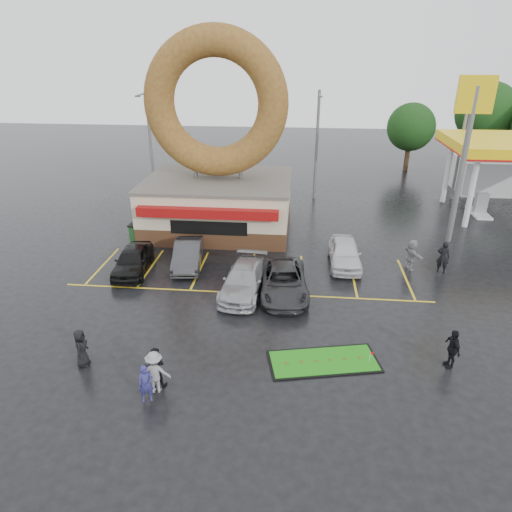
# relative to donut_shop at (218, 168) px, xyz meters

# --- Properties ---
(ground) EXTENTS (120.00, 120.00, 0.00)m
(ground) POSITION_rel_donut_shop_xyz_m (3.00, -12.97, -4.46)
(ground) COLOR black
(ground) RESTS_ON ground
(donut_shop) EXTENTS (10.20, 8.70, 13.50)m
(donut_shop) POSITION_rel_donut_shop_xyz_m (0.00, 0.00, 0.00)
(donut_shop) COLOR #472B19
(donut_shop) RESTS_ON ground
(shell_sign) EXTENTS (2.20, 0.36, 10.60)m
(shell_sign) POSITION_rel_donut_shop_xyz_m (16.00, -0.97, 2.91)
(shell_sign) COLOR slate
(shell_sign) RESTS_ON ground
(streetlight_left) EXTENTS (0.40, 2.21, 9.00)m
(streetlight_left) POSITION_rel_donut_shop_xyz_m (-7.00, 6.95, 0.32)
(streetlight_left) COLOR slate
(streetlight_left) RESTS_ON ground
(streetlight_mid) EXTENTS (0.40, 2.21, 9.00)m
(streetlight_mid) POSITION_rel_donut_shop_xyz_m (7.00, 7.95, 0.32)
(streetlight_mid) COLOR slate
(streetlight_mid) RESTS_ON ground
(streetlight_right) EXTENTS (0.40, 2.21, 9.00)m
(streetlight_right) POSITION_rel_donut_shop_xyz_m (19.00, 8.95, 0.32)
(streetlight_right) COLOR slate
(streetlight_right) RESTS_ON ground
(tree_far_c) EXTENTS (6.30, 6.30, 9.00)m
(tree_far_c) POSITION_rel_donut_shop_xyz_m (25.00, 21.03, 1.37)
(tree_far_c) COLOR #332114
(tree_far_c) RESTS_ON ground
(tree_far_d) EXTENTS (4.90, 4.90, 7.00)m
(tree_far_d) POSITION_rel_donut_shop_xyz_m (17.00, 19.03, 0.07)
(tree_far_d) COLOR #332114
(tree_far_d) RESTS_ON ground
(car_black) EXTENTS (2.15, 4.57, 1.51)m
(car_black) POSITION_rel_donut_shop_xyz_m (-3.82, -7.64, -3.71)
(car_black) COLOR black
(car_black) RESTS_ON ground
(car_dgrey) EXTENTS (2.15, 4.65, 1.48)m
(car_dgrey) POSITION_rel_donut_shop_xyz_m (-0.82, -6.50, -3.73)
(car_dgrey) COLOR #2F2F32
(car_dgrey) RESTS_ON ground
(car_silver) EXTENTS (2.48, 5.22, 1.47)m
(car_silver) POSITION_rel_donut_shop_xyz_m (2.95, -9.47, -3.73)
(car_silver) COLOR #9C9DA1
(car_silver) RESTS_ON ground
(car_grey) EXTENTS (2.90, 5.48, 1.47)m
(car_grey) POSITION_rel_donut_shop_xyz_m (5.07, -9.40, -3.73)
(car_grey) COLOR #2C2D2F
(car_grey) RESTS_ON ground
(car_white) EXTENTS (1.86, 4.57, 1.55)m
(car_white) POSITION_rel_donut_shop_xyz_m (8.58, -5.46, -3.69)
(car_white) COLOR silver
(car_white) RESTS_ON ground
(person_blue) EXTENTS (0.66, 0.54, 1.54)m
(person_blue) POSITION_rel_donut_shop_xyz_m (0.37, -18.09, -3.69)
(person_blue) COLOR navy
(person_blue) RESTS_ON ground
(person_blackjkt) EXTENTS (0.84, 0.67, 1.70)m
(person_blackjkt) POSITION_rel_donut_shop_xyz_m (0.46, -17.20, -3.61)
(person_blackjkt) COLOR black
(person_blackjkt) RESTS_ON ground
(person_hoodie) EXTENTS (1.22, 0.79, 1.77)m
(person_hoodie) POSITION_rel_donut_shop_xyz_m (0.55, -17.55, -3.58)
(person_hoodie) COLOR gray
(person_hoodie) RESTS_ON ground
(person_bystander) EXTENTS (0.64, 0.88, 1.66)m
(person_bystander) POSITION_rel_donut_shop_xyz_m (-2.95, -16.28, -3.63)
(person_bystander) COLOR black
(person_bystander) RESTS_ON ground
(person_cameraman) EXTENTS (0.64, 1.08, 1.73)m
(person_cameraman) POSITION_rel_donut_shop_xyz_m (12.19, -14.87, -3.60)
(person_cameraman) COLOR black
(person_cameraman) RESTS_ON ground
(person_walker_near) EXTENTS (1.12, 1.82, 1.87)m
(person_walker_near) POSITION_rel_donut_shop_xyz_m (12.46, -5.68, -3.53)
(person_walker_near) COLOR gray
(person_walker_near) RESTS_ON ground
(person_walker_far) EXTENTS (0.84, 0.71, 1.94)m
(person_walker_far) POSITION_rel_donut_shop_xyz_m (14.20, -5.91, -3.49)
(person_walker_far) COLOR black
(person_walker_far) RESTS_ON ground
(dumpster) EXTENTS (1.86, 1.29, 1.30)m
(dumpster) POSITION_rel_donut_shop_xyz_m (-4.50, -3.27, -3.81)
(dumpster) COLOR #1B4820
(dumpster) RESTS_ON ground
(putting_green) EXTENTS (4.91, 2.92, 0.57)m
(putting_green) POSITION_rel_donut_shop_xyz_m (7.02, -15.14, -4.43)
(putting_green) COLOR black
(putting_green) RESTS_ON ground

